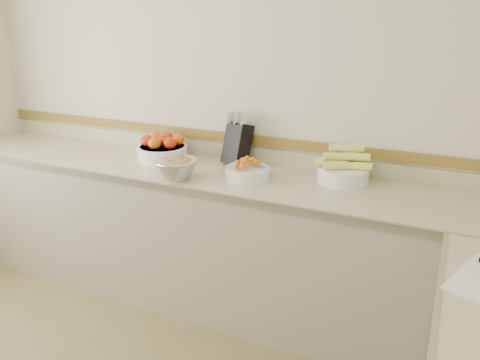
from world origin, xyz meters
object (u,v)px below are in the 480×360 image
at_px(knife_block, 237,143).
at_px(tomato_bowl, 162,149).
at_px(cherry_tomato_bowl, 247,171).
at_px(rhubarb_bowl, 176,167).
at_px(corn_bowl, 343,170).

height_order(knife_block, tomato_bowl, knife_block).
relative_size(knife_block, cherry_tomato_bowl, 1.32).
bearing_deg(cherry_tomato_bowl, tomato_bowl, 168.92).
bearing_deg(rhubarb_bowl, cherry_tomato_bowl, 26.43).
height_order(knife_block, cherry_tomato_bowl, knife_block).
distance_m(corn_bowl, rhubarb_bowl, 0.97).
distance_m(knife_block, cherry_tomato_bowl, 0.32).
xyz_separation_m(cherry_tomato_bowl, rhubarb_bowl, (-0.37, -0.18, 0.03)).
height_order(knife_block, corn_bowl, knife_block).
relative_size(corn_bowl, rhubarb_bowl, 1.29).
xyz_separation_m(cherry_tomato_bowl, corn_bowl, (0.53, 0.18, 0.02)).
bearing_deg(knife_block, cherry_tomato_bowl, -53.77).
relative_size(knife_block, tomato_bowl, 1.03).
bearing_deg(knife_block, rhubarb_bowl, -114.13).
xyz_separation_m(knife_block, tomato_bowl, (-0.51, -0.11, -0.07)).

